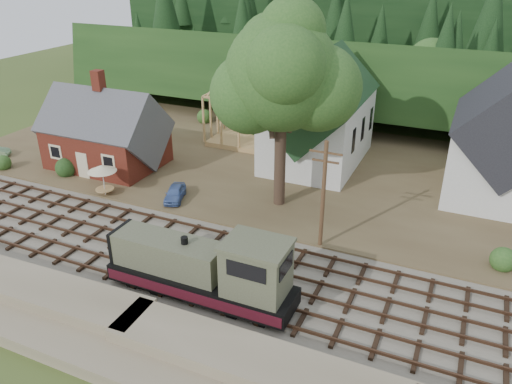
% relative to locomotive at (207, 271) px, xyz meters
% --- Properties ---
extents(ground, '(140.00, 140.00, 0.00)m').
position_rel_locomotive_xyz_m(ground, '(-2.60, 3.00, -2.05)').
color(ground, '#384C1E').
rests_on(ground, ground).
extents(embankment, '(64.00, 5.00, 1.60)m').
position_rel_locomotive_xyz_m(embankment, '(-2.60, -5.50, -2.05)').
color(embankment, '#7F7259').
rests_on(embankment, ground).
extents(railroad_bed, '(64.00, 11.00, 0.16)m').
position_rel_locomotive_xyz_m(railroad_bed, '(-2.60, 3.00, -1.97)').
color(railroad_bed, '#726B5B').
rests_on(railroad_bed, ground).
extents(village_flat, '(64.00, 26.00, 0.30)m').
position_rel_locomotive_xyz_m(village_flat, '(-2.60, 21.00, -1.90)').
color(village_flat, brown).
rests_on(village_flat, ground).
extents(hillside, '(70.00, 28.96, 12.74)m').
position_rel_locomotive_xyz_m(hillside, '(-2.60, 45.00, -2.05)').
color(hillside, '#1E3F19').
rests_on(hillside, ground).
extents(ridge, '(80.00, 20.00, 12.00)m').
position_rel_locomotive_xyz_m(ridge, '(-2.60, 61.00, -2.05)').
color(ridge, black).
rests_on(ridge, ground).
extents(depot, '(10.80, 7.41, 9.00)m').
position_rel_locomotive_xyz_m(depot, '(-18.60, 14.00, 1.17)').
color(depot, '#501D12').
rests_on(depot, village_flat).
extents(church, '(8.40, 15.17, 13.00)m').
position_rel_locomotive_xyz_m(church, '(-0.60, 22.68, 3.13)').
color(church, silver).
rests_on(church, village_flat).
extents(farmhouse, '(8.40, 10.80, 10.60)m').
position_rel_locomotive_xyz_m(farmhouse, '(15.40, 22.00, 2.82)').
color(farmhouse, silver).
rests_on(farmhouse, village_flat).
extents(timber_frame, '(8.20, 6.20, 6.99)m').
position_rel_locomotive_xyz_m(timber_frame, '(-8.60, 25.00, 1.22)').
color(timber_frame, tan).
rests_on(timber_frame, village_flat).
extents(lattice_tower, '(3.20, 3.20, 12.12)m').
position_rel_locomotive_xyz_m(lattice_tower, '(-8.60, 31.00, 7.99)').
color(lattice_tower, silver).
rests_on(lattice_tower, village_flat).
extents(big_tree, '(10.90, 8.40, 14.70)m').
position_rel_locomotive_xyz_m(big_tree, '(-0.43, 13.08, 8.17)').
color(big_tree, '#38281E').
rests_on(big_tree, village_flat).
extents(telegraph_pole_near, '(2.20, 0.28, 8.00)m').
position_rel_locomotive_xyz_m(telegraph_pole_near, '(4.40, 8.20, 2.20)').
color(telegraph_pole_near, '#4C331E').
rests_on(telegraph_pole_near, ground).
extents(locomotive, '(11.42, 2.85, 4.58)m').
position_rel_locomotive_xyz_m(locomotive, '(0.00, 0.00, 0.00)').
color(locomotive, black).
rests_on(locomotive, railroad_bed).
extents(car_blue, '(2.43, 3.67, 1.16)m').
position_rel_locomotive_xyz_m(car_blue, '(-8.68, 10.10, -1.16)').
color(car_blue, '#516EAE').
rests_on(car_blue, village_flat).
extents(patio_set, '(2.39, 2.39, 2.66)m').
position_rel_locomotive_xyz_m(patio_set, '(-14.60, 8.50, 0.52)').
color(patio_set, silver).
rests_on(patio_set, village_flat).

